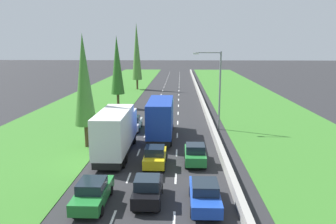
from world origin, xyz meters
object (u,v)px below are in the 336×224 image
object	(u,v)px
green_hatchback_right_lane	(195,154)
yellow_hatchback_centre_lane	(155,156)
silver_sedan_left_lane	(133,123)
black_hatchback_centre_lane	(148,189)
green_sedan_left_lane	(93,193)
white_box_truck_left_lane	(116,132)
blue_box_truck_centre_lane	(161,118)
street_light_mast	(217,85)
blue_sedan_right_lane_second	(205,194)
poplar_tree_second	(84,80)
poplar_tree_fourth	(137,52)
poplar_tree_third	(117,65)

from	to	relation	value
green_hatchback_right_lane	yellow_hatchback_centre_lane	bearing A→B (deg)	-167.35
silver_sedan_left_lane	black_hatchback_centre_lane	bearing A→B (deg)	-79.09
black_hatchback_centre_lane	green_sedan_left_lane	xyz separation A→B (m)	(-3.34, -0.53, -0.02)
black_hatchback_centre_lane	white_box_truck_left_lane	distance (m)	9.74
blue_box_truck_centre_lane	street_light_mast	size ratio (longest dim) A/B	1.04
blue_sedan_right_lane_second	green_hatchback_right_lane	bearing A→B (deg)	92.00
black_hatchback_centre_lane	poplar_tree_second	bearing A→B (deg)	121.70
black_hatchback_centre_lane	blue_sedan_right_lane_second	size ratio (longest dim) A/B	0.87
yellow_hatchback_centre_lane	poplar_tree_second	xyz separation A→B (m)	(-6.97, 5.00, 5.62)
blue_box_truck_centre_lane	blue_sedan_right_lane_second	bearing A→B (deg)	-76.96
blue_sedan_right_lane_second	poplar_tree_fourth	xyz separation A→B (m)	(-11.01, 54.02, 7.42)
silver_sedan_left_lane	street_light_mast	size ratio (longest dim) A/B	0.50
yellow_hatchback_centre_lane	silver_sedan_left_lane	distance (m)	12.20
blue_box_truck_centre_lane	blue_sedan_right_lane_second	distance (m)	15.78
blue_box_truck_centre_lane	poplar_tree_second	distance (m)	8.89
blue_box_truck_centre_lane	poplar_tree_fourth	size ratio (longest dim) A/B	0.65
white_box_truck_left_lane	poplar_tree_second	size ratio (longest dim) A/B	0.87
poplar_tree_third	green_sedan_left_lane	bearing A→B (deg)	-82.29
blue_box_truck_centre_lane	green_hatchback_right_lane	xyz separation A→B (m)	(3.28, -7.79, -1.35)
white_box_truck_left_lane	green_hatchback_right_lane	bearing A→B (deg)	-15.31
blue_box_truck_centre_lane	poplar_tree_third	bearing A→B (deg)	114.39
blue_box_truck_centre_lane	poplar_tree_second	xyz separation A→B (m)	(-6.96, -3.52, 4.27)
blue_sedan_right_lane_second	poplar_tree_second	xyz separation A→B (m)	(-10.51, 11.80, 5.64)
green_sedan_left_lane	green_hatchback_right_lane	world-z (taller)	green_hatchback_right_lane
poplar_tree_third	poplar_tree_fourth	size ratio (longest dim) A/B	0.77
poplar_tree_second	poplar_tree_fourth	xyz separation A→B (m)	(-0.50, 42.22, 1.78)
silver_sedan_left_lane	poplar_tree_fourth	xyz separation A→B (m)	(-4.02, 35.52, 7.42)
street_light_mast	blue_box_truck_centre_lane	bearing A→B (deg)	-148.36
green_sedan_left_lane	poplar_tree_second	xyz separation A→B (m)	(-3.64, 11.84, 5.64)
yellow_hatchback_centre_lane	blue_box_truck_centre_lane	size ratio (longest dim) A/B	0.41
blue_sedan_right_lane_second	white_box_truck_left_lane	size ratio (longest dim) A/B	0.48
silver_sedan_left_lane	green_sedan_left_lane	bearing A→B (deg)	-89.60
poplar_tree_fourth	street_light_mast	bearing A→B (deg)	-68.63
silver_sedan_left_lane	poplar_tree_fourth	bearing A→B (deg)	96.45
green_sedan_left_lane	blue_box_truck_centre_lane	distance (m)	15.77
yellow_hatchback_centre_lane	green_sedan_left_lane	bearing A→B (deg)	-115.95
blue_sedan_right_lane_second	white_box_truck_left_lane	distance (m)	11.92
black_hatchback_centre_lane	street_light_mast	xyz separation A→B (m)	(6.16, 18.64, 4.40)
green_hatchback_right_lane	street_light_mast	size ratio (longest dim) A/B	0.43
black_hatchback_centre_lane	green_hatchback_right_lane	size ratio (longest dim) A/B	1.00
white_box_truck_left_lane	poplar_tree_fourth	size ratio (longest dim) A/B	0.65
blue_box_truck_centre_lane	poplar_tree_third	world-z (taller)	poplar_tree_third
green_hatchback_right_lane	poplar_tree_third	world-z (taller)	poplar_tree_third
blue_box_truck_centre_lane	poplar_tree_second	world-z (taller)	poplar_tree_second
blue_box_truck_centre_lane	poplar_tree_fourth	xyz separation A→B (m)	(-7.46, 38.70, 6.05)
green_sedan_left_lane	poplar_tree_second	bearing A→B (deg)	107.11
poplar_tree_fourth	green_sedan_left_lane	bearing A→B (deg)	-85.62
yellow_hatchback_centre_lane	poplar_tree_second	world-z (taller)	poplar_tree_second
blue_sedan_right_lane_second	green_hatchback_right_lane	world-z (taller)	green_hatchback_right_lane
black_hatchback_centre_lane	green_sedan_left_lane	world-z (taller)	black_hatchback_centre_lane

